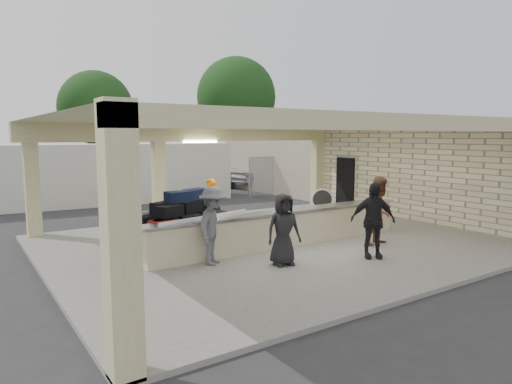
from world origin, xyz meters
TOP-DOWN VIEW (x-y plane):
  - ground at (0.00, 0.00)m, footprint 120.00×120.00m
  - pavilion at (0.21, 0.66)m, footprint 12.01×10.00m
  - baggage_counter at (0.00, -0.50)m, footprint 8.20×0.58m
  - luggage_cart at (-2.51, 0.52)m, footprint 3.01×2.20m
  - drum_fan at (4.64, 3.14)m, footprint 0.82×0.74m
  - baggage_handler at (-0.95, 1.97)m, footprint 0.38×0.64m
  - passenger_a at (2.31, -1.82)m, footprint 0.98×0.56m
  - passenger_b at (1.06, -2.67)m, footprint 1.14×0.93m
  - passenger_c at (-2.48, -1.00)m, footprint 1.18×1.08m
  - passenger_d at (-1.14, -1.95)m, footprint 0.88×0.50m
  - car_white_a at (8.63, 12.75)m, footprint 5.93×4.18m
  - car_white_b at (10.94, 12.76)m, footprint 4.71×3.39m
  - car_dark at (5.11, 14.13)m, footprint 4.70×2.17m
  - container_white at (-2.11, 11.03)m, footprint 12.72×3.67m
  - fence at (11.00, 9.00)m, footprint 12.06×0.06m
  - tree_mid at (2.32, 26.16)m, footprint 6.00×5.60m
  - tree_right at (14.32, 25.16)m, footprint 7.20×7.00m
  - adjacent_building at (9.50, 10.00)m, footprint 6.00×8.00m

SIDE VIEW (x-z plane):
  - ground at x=0.00m, z-range 0.00..0.00m
  - baggage_counter at x=0.00m, z-range 0.10..1.08m
  - drum_fan at x=4.64m, z-range 0.13..1.06m
  - car_white_b at x=10.94m, z-range 0.00..1.40m
  - car_dark at x=5.11m, z-range 0.00..1.51m
  - car_white_a at x=8.63m, z-range 0.00..1.54m
  - passenger_d at x=-1.14m, z-range 0.10..1.79m
  - baggage_handler at x=-0.95m, z-range 0.10..1.80m
  - luggage_cart at x=-2.51m, z-range 0.17..1.77m
  - passenger_c at x=-2.48m, z-range 0.10..1.94m
  - passenger_b at x=1.06m, z-range 0.10..1.97m
  - passenger_a at x=2.31m, z-range 0.10..1.99m
  - fence at x=11.00m, z-range 0.04..2.07m
  - pavilion at x=0.21m, z-range -0.43..3.12m
  - container_white at x=-2.11m, z-range 0.00..2.72m
  - adjacent_building at x=9.50m, z-range 0.00..3.20m
  - tree_mid at x=2.32m, z-range 0.96..8.96m
  - tree_right at x=14.32m, z-range 1.21..11.21m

